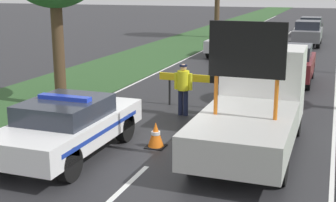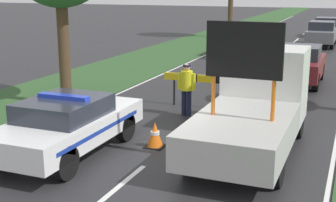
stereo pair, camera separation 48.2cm
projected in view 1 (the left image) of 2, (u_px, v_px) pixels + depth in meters
The scene contains 16 objects.
ground_plane at pixel (159, 155), 11.44m from camera, with size 160.00×160.00×0.00m, color #28282B.
lane_markings at pixel (270, 52), 29.20m from camera, with size 8.14×69.81×0.01m.
grass_verge_left at pixel (176, 46), 31.79m from camera, with size 4.51×120.00×0.03m.
police_car at pixel (69, 125), 11.27m from camera, with size 1.91×4.58×1.52m.
work_truck at pixel (255, 104), 11.81m from camera, with size 2.12×5.45×3.29m.
road_barrier at pixel (210, 81), 15.56m from camera, with size 3.57×0.08×1.12m.
police_officer at pixel (183, 85), 14.71m from camera, with size 0.59×0.38×1.65m.
pedestrian_civilian at pixel (231, 85), 14.55m from camera, with size 0.63×0.40×1.75m.
traffic_cone_near_police at pixel (215, 119), 13.64m from camera, with size 0.34×0.34×0.48m.
traffic_cone_centre_front at pixel (156, 135), 11.92m from camera, with size 0.48×0.48×0.66m.
traffic_cone_near_truck at pixel (228, 94), 16.68m from camera, with size 0.39×0.39×0.55m.
traffic_cone_behind_barrier at pixel (111, 114), 14.15m from camera, with size 0.35×0.35×0.49m.
queued_car_wagon_maroon at pixel (290, 63), 19.74m from camera, with size 1.91×4.05×1.62m.
queued_car_sedan_silver at pixel (227, 42), 27.43m from camera, with size 1.71×4.32×1.56m.
queued_car_suv_grey at pixel (308, 33), 31.96m from camera, with size 1.80×4.48×1.69m.
queued_car_sedan_black at pixel (311, 26), 38.24m from camera, with size 1.77×4.36×1.51m.
Camera 1 is at (3.85, -10.07, 4.04)m, focal length 50.00 mm.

